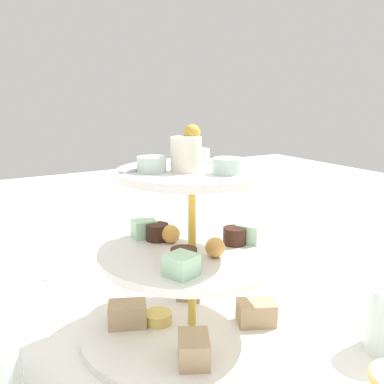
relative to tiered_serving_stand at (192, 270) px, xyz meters
name	(u,v)px	position (x,y,z in m)	size (l,w,h in m)	color
ground_plane	(192,331)	(0.00, 0.00, -0.08)	(2.40, 2.40, 0.00)	white
tiered_serving_stand	(192,270)	(0.00, 0.00, 0.00)	(0.29, 0.29, 0.27)	white
butter_knife_left	(86,265)	(0.04, -0.29, -0.08)	(0.17, 0.01, 0.00)	silver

